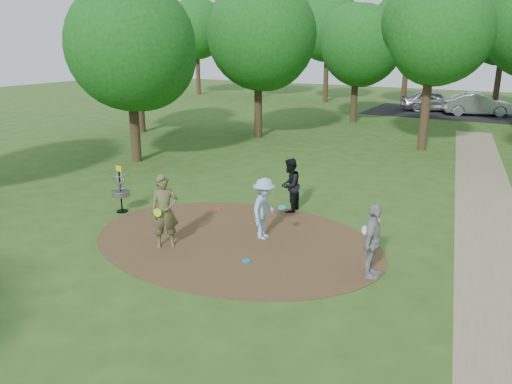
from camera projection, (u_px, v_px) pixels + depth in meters
The scene contains 14 objects.
ground at pixel (235, 241), 13.91m from camera, with size 100.00×100.00×0.00m, color #2D5119.
dirt_clearing at pixel (235, 240), 13.91m from camera, with size 8.40×8.40×0.02m, color #47301C.
footpath at pixel (497, 262), 12.55m from camera, with size 2.00×40.00×0.01m, color #8C7A5B.
parking_lot at pixel (462, 114), 38.05m from camera, with size 14.00×8.00×0.01m, color black.
player_observer_with_disc at pixel (165, 212), 13.22m from camera, with size 0.86×0.85×2.01m.
player_throwing_with_disc at pixel (264, 209), 13.85m from camera, with size 1.07×1.18×1.75m.
player_walking_with_disc at pixel (290, 185), 16.04m from camera, with size 0.74×0.91×1.77m.
player_waiting_with_disc at pixel (373, 242), 11.53m from camera, with size 0.53×1.07×1.79m.
disc_ground_blue at pixel (246, 261), 12.56m from camera, with size 0.22×0.22×0.02m, color #0B7BC7.
disc_ground_red at pixel (218, 209), 16.48m from camera, with size 0.22×0.22×0.02m, color red.
car_left at pixel (433, 101), 39.17m from camera, with size 1.94×4.83×1.64m, color #A3A4AB.
car_right at pixel (478, 105), 36.96m from camera, with size 1.71×4.90×1.61m, color #9B9FA3.
disc_golf_basket at pixel (120, 186), 16.01m from camera, with size 0.63×0.63×1.54m.
tree_ring at pixel (363, 46), 19.88m from camera, with size 37.17×45.46×9.05m.
Camera 1 is at (6.80, -11.00, 5.35)m, focal length 35.00 mm.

